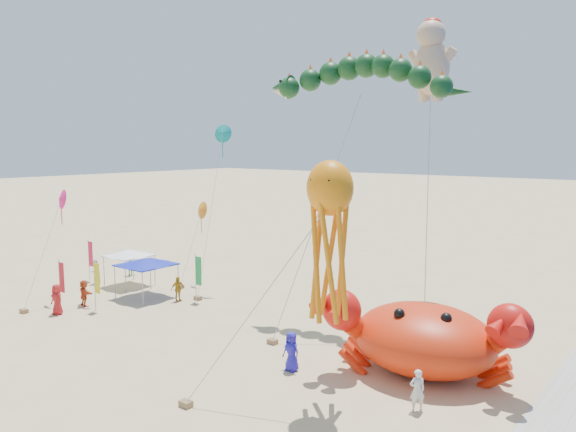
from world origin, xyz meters
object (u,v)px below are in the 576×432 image
object	(u,v)px
crab_inflatable	(423,337)
cherub_kite	(431,58)
octopus_kite	(329,229)
canopy_blue	(146,262)
dragon_kite	(359,84)
canopy_white	(129,253)

from	to	relation	value
crab_inflatable	cherub_kite	size ratio (longest dim) A/B	0.51
octopus_kite	canopy_blue	xyz separation A→B (m)	(-18.44, 5.40, -4.61)
dragon_kite	crab_inflatable	bearing A→B (deg)	-35.45
cherub_kite	canopy_blue	bearing A→B (deg)	-156.45
octopus_kite	cherub_kite	bearing A→B (deg)	97.38
canopy_blue	canopy_white	size ratio (longest dim) A/B	1.14
crab_inflatable	cherub_kite	world-z (taller)	cherub_kite
dragon_kite	canopy_white	xyz separation A→B (m)	(-17.67, -2.68, -11.21)
octopus_kite	canopy_blue	bearing A→B (deg)	163.68
cherub_kite	canopy_white	xyz separation A→B (m)	(-20.36, -6.11, -12.75)
octopus_kite	canopy_blue	size ratio (longest dim) A/B	2.75
canopy_white	crab_inflatable	bearing A→B (deg)	-4.09
crab_inflatable	canopy_blue	world-z (taller)	crab_inflatable
canopy_blue	crab_inflatable	bearing A→B (deg)	-1.39
crab_inflatable	canopy_blue	bearing A→B (deg)	178.61
cherub_kite	canopy_blue	size ratio (longest dim) A/B	4.92
crab_inflatable	dragon_kite	world-z (taller)	dragon_kite
crab_inflatable	canopy_white	bearing A→B (deg)	175.91
dragon_kite	octopus_kite	distance (m)	12.19
dragon_kite	octopus_kite	world-z (taller)	dragon_kite
octopus_kite	canopy_blue	distance (m)	19.76
crab_inflatable	cherub_kite	bearing A→B (deg)	114.01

